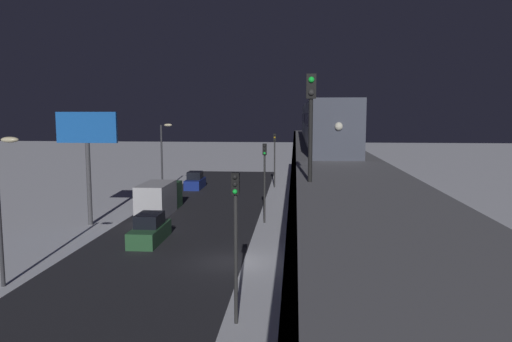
{
  "coord_description": "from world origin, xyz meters",
  "views": [
    {
      "loc": [
        -3.92,
        27.83,
        8.8
      ],
      "look_at": [
        0.31,
        -24.62,
        2.52
      ],
      "focal_mm": 34.07,
      "sensor_mm": 36.0,
      "label": 1
    }
  ],
  "objects_px": {
    "rail_signal": "(311,109)",
    "traffic_light_near": "(236,226)",
    "sedan_blue": "(195,182)",
    "traffic_light_mid": "(265,171)",
    "traffic_light_far": "(275,152)",
    "box_truck": "(159,198)",
    "commercial_billboard": "(87,139)",
    "sedan_green": "(150,230)",
    "subway_train": "(321,122)"
  },
  "relations": [
    {
      "from": "sedan_green",
      "to": "traffic_light_mid",
      "type": "bearing_deg",
      "value": -139.43
    },
    {
      "from": "sedan_green",
      "to": "traffic_light_near",
      "type": "distance_m",
      "value": 14.99
    },
    {
      "from": "sedan_green",
      "to": "traffic_light_near",
      "type": "xyz_separation_m",
      "value": [
        -7.5,
        12.52,
        3.4
      ]
    },
    {
      "from": "rail_signal",
      "to": "commercial_billboard",
      "type": "height_order",
      "value": "rail_signal"
    },
    {
      "from": "box_truck",
      "to": "traffic_light_mid",
      "type": "relative_size",
      "value": 1.16
    },
    {
      "from": "sedan_blue",
      "to": "traffic_light_far",
      "type": "relative_size",
      "value": 0.68
    },
    {
      "from": "rail_signal",
      "to": "sedan_green",
      "type": "height_order",
      "value": "rail_signal"
    },
    {
      "from": "box_truck",
      "to": "traffic_light_mid",
      "type": "bearing_deg",
      "value": 161.94
    },
    {
      "from": "traffic_light_mid",
      "to": "traffic_light_far",
      "type": "relative_size",
      "value": 1.0
    },
    {
      "from": "sedan_blue",
      "to": "traffic_light_mid",
      "type": "relative_size",
      "value": 0.68
    },
    {
      "from": "commercial_billboard",
      "to": "box_truck",
      "type": "bearing_deg",
      "value": -131.5
    },
    {
      "from": "traffic_light_mid",
      "to": "rail_signal",
      "type": "bearing_deg",
      "value": 98.38
    },
    {
      "from": "sedan_blue",
      "to": "box_truck",
      "type": "height_order",
      "value": "box_truck"
    },
    {
      "from": "subway_train",
      "to": "rail_signal",
      "type": "distance_m",
      "value": 26.64
    },
    {
      "from": "subway_train",
      "to": "sedan_blue",
      "type": "xyz_separation_m",
      "value": [
        14.03,
        -11.13,
        -7.21
      ]
    },
    {
      "from": "sedan_green",
      "to": "sedan_blue",
      "type": "height_order",
      "value": "same"
    },
    {
      "from": "subway_train",
      "to": "traffic_light_far",
      "type": "bearing_deg",
      "value": -69.39
    },
    {
      "from": "box_truck",
      "to": "traffic_light_mid",
      "type": "xyz_separation_m",
      "value": [
        -9.5,
        3.1,
        2.85
      ]
    },
    {
      "from": "commercial_billboard",
      "to": "sedan_blue",
      "type": "bearing_deg",
      "value": -103.05
    },
    {
      "from": "box_truck",
      "to": "traffic_light_near",
      "type": "height_order",
      "value": "traffic_light_near"
    },
    {
      "from": "subway_train",
      "to": "rail_signal",
      "type": "relative_size",
      "value": 9.22
    },
    {
      "from": "sedan_blue",
      "to": "traffic_light_near",
      "type": "bearing_deg",
      "value": 104.31
    },
    {
      "from": "sedan_green",
      "to": "commercial_billboard",
      "type": "relative_size",
      "value": 0.54
    },
    {
      "from": "rail_signal",
      "to": "traffic_light_near",
      "type": "distance_m",
      "value": 5.75
    },
    {
      "from": "box_truck",
      "to": "commercial_billboard",
      "type": "bearing_deg",
      "value": 48.5
    },
    {
      "from": "rail_signal",
      "to": "sedan_blue",
      "type": "height_order",
      "value": "rail_signal"
    },
    {
      "from": "commercial_billboard",
      "to": "traffic_light_near",
      "type": "bearing_deg",
      "value": 128.59
    },
    {
      "from": "box_truck",
      "to": "commercial_billboard",
      "type": "height_order",
      "value": "commercial_billboard"
    },
    {
      "from": "traffic_light_far",
      "to": "commercial_billboard",
      "type": "bearing_deg",
      "value": 56.34
    },
    {
      "from": "subway_train",
      "to": "traffic_light_near",
      "type": "relative_size",
      "value": 5.76
    },
    {
      "from": "sedan_blue",
      "to": "traffic_light_near",
      "type": "height_order",
      "value": "traffic_light_near"
    },
    {
      "from": "subway_train",
      "to": "traffic_light_mid",
      "type": "xyz_separation_m",
      "value": [
        4.73,
        6.37,
        -3.81
      ]
    },
    {
      "from": "subway_train",
      "to": "box_truck",
      "type": "bearing_deg",
      "value": 12.96
    },
    {
      "from": "traffic_light_mid",
      "to": "sedan_blue",
      "type": "bearing_deg",
      "value": -62.01
    },
    {
      "from": "sedan_blue",
      "to": "rail_signal",
      "type": "bearing_deg",
      "value": 108.04
    },
    {
      "from": "sedan_green",
      "to": "traffic_light_near",
      "type": "bearing_deg",
      "value": 120.91
    },
    {
      "from": "traffic_light_near",
      "to": "traffic_light_mid",
      "type": "height_order",
      "value": "same"
    },
    {
      "from": "traffic_light_mid",
      "to": "traffic_light_far",
      "type": "xyz_separation_m",
      "value": [
        0.0,
        -18.95,
        0.0
      ]
    },
    {
      "from": "subway_train",
      "to": "box_truck",
      "type": "relative_size",
      "value": 4.98
    },
    {
      "from": "rail_signal",
      "to": "traffic_light_mid",
      "type": "height_order",
      "value": "rail_signal"
    },
    {
      "from": "rail_signal",
      "to": "traffic_light_mid",
      "type": "relative_size",
      "value": 0.62
    },
    {
      "from": "box_truck",
      "to": "traffic_light_mid",
      "type": "height_order",
      "value": "traffic_light_mid"
    },
    {
      "from": "sedan_blue",
      "to": "traffic_light_near",
      "type": "xyz_separation_m",
      "value": [
        -9.3,
        36.45,
        3.4
      ]
    },
    {
      "from": "rail_signal",
      "to": "traffic_light_near",
      "type": "height_order",
      "value": "rail_signal"
    },
    {
      "from": "subway_train",
      "to": "traffic_light_far",
      "type": "relative_size",
      "value": 5.76
    },
    {
      "from": "sedan_blue",
      "to": "traffic_light_mid",
      "type": "bearing_deg",
      "value": 117.99
    },
    {
      "from": "commercial_billboard",
      "to": "traffic_light_mid",
      "type": "bearing_deg",
      "value": -172.91
    },
    {
      "from": "rail_signal",
      "to": "sedan_green",
      "type": "distance_m",
      "value": 19.13
    },
    {
      "from": "box_truck",
      "to": "subway_train",
      "type": "bearing_deg",
      "value": -167.04
    },
    {
      "from": "sedan_blue",
      "to": "box_truck",
      "type": "distance_m",
      "value": 14.41
    }
  ]
}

